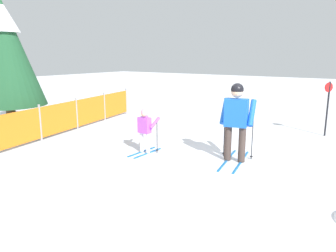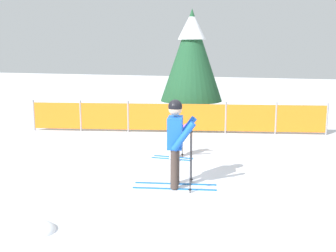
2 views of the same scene
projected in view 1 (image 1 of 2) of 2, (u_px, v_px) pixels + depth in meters
ground_plane at (222, 162)px, 7.35m from camera, size 60.00×60.00×0.00m
skier_adult at (236, 116)px, 7.17m from camera, size 1.69×0.81×1.75m
skier_child at (145, 127)px, 7.88m from camera, size 1.03×0.53×1.09m
safety_fence at (40, 123)px, 9.02m from camera, size 9.32×1.96×1.02m
conifer_far at (4, 50)px, 9.58m from camera, size 2.17×2.17×4.04m
trail_marker at (328, 103)px, 9.50m from camera, size 0.24×0.18×1.59m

